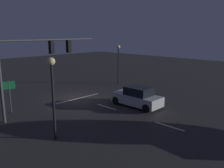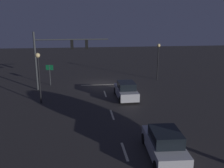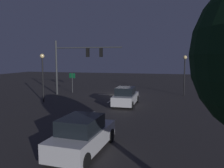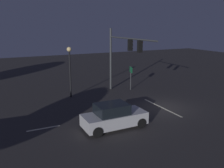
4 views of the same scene
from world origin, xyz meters
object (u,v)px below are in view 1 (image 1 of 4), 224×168
at_px(car_approaching, 137,97).
at_px(street_lamp_right_kerb, 52,83).
at_px(traffic_signal_assembly, 35,57).
at_px(street_lamp_left_kerb, 118,57).
at_px(route_sign, 9,90).

height_order(car_approaching, street_lamp_right_kerb, street_lamp_right_kerb).
xyz_separation_m(traffic_signal_assembly, street_lamp_left_kerb, (-12.20, -2.97, -1.07)).
height_order(street_lamp_left_kerb, route_sign, street_lamp_left_kerb).
bearing_deg(traffic_signal_assembly, car_approaching, 147.43).
height_order(car_approaching, route_sign, route_sign).
distance_m(traffic_signal_assembly, car_approaching, 8.72).
xyz_separation_m(car_approaching, street_lamp_left_kerb, (-5.50, -7.25, 2.51)).
bearing_deg(car_approaching, traffic_signal_assembly, -32.57).
distance_m(car_approaching, street_lamp_right_kerb, 8.70).
xyz_separation_m(car_approaching, street_lamp_right_kerb, (8.29, 0.49, 2.58)).
bearing_deg(traffic_signal_assembly, street_lamp_right_kerb, 71.52).
xyz_separation_m(car_approaching, route_sign, (8.13, -6.03, 1.02)).
relative_size(car_approaching, street_lamp_left_kerb, 0.94).
bearing_deg(route_sign, car_approaching, 143.40).
distance_m(car_approaching, street_lamp_left_kerb, 9.44).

